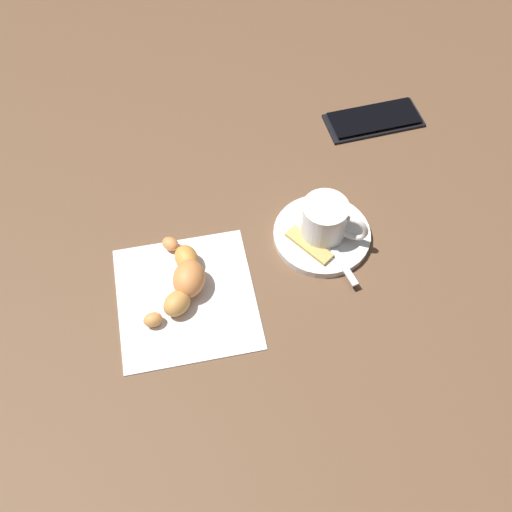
{
  "coord_description": "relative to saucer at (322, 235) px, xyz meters",
  "views": [
    {
      "loc": [
        -0.11,
        -0.43,
        0.69
      ],
      "look_at": [
        -0.02,
        0.01,
        0.03
      ],
      "focal_mm": 42.9,
      "sensor_mm": 36.0,
      "label": 1
    }
  ],
  "objects": [
    {
      "name": "cell_phone",
      "position": [
        0.14,
        0.2,
        -0.0
      ],
      "size": [
        0.16,
        0.07,
        0.01
      ],
      "color": "black",
      "rests_on": "ground"
    },
    {
      "name": "croissant",
      "position": [
        -0.2,
        -0.04,
        0.02
      ],
      "size": [
        0.09,
        0.14,
        0.04
      ],
      "color": "#D08A48",
      "rests_on": "napkin"
    },
    {
      "name": "ground_plane",
      "position": [
        -0.08,
        -0.03,
        -0.01
      ],
      "size": [
        1.8,
        1.8,
        0.0
      ],
      "primitive_type": "plane",
      "color": "brown"
    },
    {
      "name": "espresso_cup",
      "position": [
        0.0,
        -0.0,
        0.04
      ],
      "size": [
        0.08,
        0.07,
        0.06
      ],
      "color": "white",
      "rests_on": "saucer"
    },
    {
      "name": "sugar_packet",
      "position": [
        -0.02,
        -0.02,
        0.01
      ],
      "size": [
        0.06,
        0.07,
        0.01
      ],
      "primitive_type": "cube",
      "rotation": [
        0.0,
        0.0,
        5.31
      ],
      "color": "tan",
      "rests_on": "saucer"
    },
    {
      "name": "saucer",
      "position": [
        0.0,
        0.0,
        0.0
      ],
      "size": [
        0.13,
        0.13,
        0.01
      ],
      "primitive_type": "cylinder",
      "color": "white",
      "rests_on": "ground"
    },
    {
      "name": "teaspoon",
      "position": [
        0.0,
        -0.01,
        0.01
      ],
      "size": [
        0.04,
        0.13,
        0.01
      ],
      "color": "silver",
      "rests_on": "saucer"
    },
    {
      "name": "napkin",
      "position": [
        -0.2,
        -0.06,
        -0.0
      ],
      "size": [
        0.18,
        0.19,
        0.0
      ],
      "primitive_type": "cube",
      "rotation": [
        0.0,
        0.0,
        0.0
      ],
      "color": "white",
      "rests_on": "ground"
    }
  ]
}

